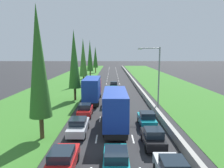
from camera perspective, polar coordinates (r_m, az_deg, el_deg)
name	(u,v)px	position (r m, az deg, el deg)	size (l,w,h in m)	color
ground_plane	(112,80)	(64.46, 0.01, 1.21)	(300.00, 300.00, 0.00)	#28282B
grass_verge_left	(71,80)	(65.63, -11.10, 1.20)	(14.00, 140.00, 0.04)	#387528
grass_verge_right	(158,80)	(66.09, 12.56, 1.20)	(14.00, 140.00, 0.04)	#387528
median_barrier	(130,78)	(64.68, 5.07, 1.58)	(0.44, 120.00, 0.85)	#9E9B93
lane_markings	(112,80)	(64.46, 0.01, 1.22)	(3.64, 116.00, 0.01)	white
teal_sedan_centre_lane	(115,161)	(15.26, 0.90, -20.33)	(1.82, 4.50, 1.64)	teal
red_sedan_left_lane	(62,161)	(15.69, -13.67, -19.72)	(1.82, 4.50, 1.64)	red
black_hatchback_right_lane	(152,138)	(19.12, 10.99, -14.21)	(1.74, 3.90, 1.72)	black
teal_hatchback_right_lane	(146,119)	(23.92, 9.30, -9.47)	(1.74, 3.90, 1.72)	teal
blue_box_truck_centre_lane	(114,108)	(23.13, 0.65, -6.50)	(2.46, 9.40, 4.18)	black
teal_van_centre_lane	(111,96)	(33.22, -0.20, -3.27)	(1.96, 4.90, 2.82)	teal
white_sedan_centre_lane	(111,91)	(40.69, -0.19, -1.92)	(1.82, 4.50, 1.64)	white
silver_sedan_left_lane	(78,126)	(21.88, -9.41, -11.27)	(1.82, 4.50, 1.64)	silver
black_hatchback_centre_lane	(113,85)	(47.92, 0.24, -0.31)	(1.74, 3.90, 1.72)	black
red_hatchback_left_lane	(84,110)	(27.38, -7.59, -7.12)	(1.74, 3.90, 1.72)	red
blue_box_truck_left_lane	(92,89)	(34.88, -5.61, -1.43)	(2.46, 9.40, 4.18)	black
poplar_tree_nearest	(37,62)	(20.25, -19.76, 5.68)	(2.11, 2.11, 12.60)	#4C3823
poplar_tree_second	(73,59)	(36.08, -10.56, 6.66)	(2.10, 2.10, 12.11)	#4C3823
poplar_tree_third	(82,58)	(54.16, -8.11, 7.19)	(2.10, 2.10, 11.93)	#4C3823
poplar_tree_fourth	(89,56)	(70.12, -6.28, 7.68)	(2.11, 2.11, 12.36)	#4C3823
poplar_tree_fifth	(95,57)	(86.50, -4.79, 7.35)	(2.07, 2.07, 10.89)	#4C3823
street_light_mast	(156,74)	(30.42, 11.91, 2.77)	(3.20, 0.28, 9.00)	gray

